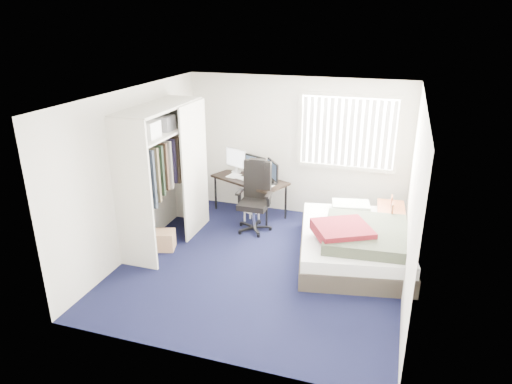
{
  "coord_description": "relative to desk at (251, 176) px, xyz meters",
  "views": [
    {
      "loc": [
        1.73,
        -5.69,
        3.44
      ],
      "look_at": [
        -0.22,
        0.4,
        0.98
      ],
      "focal_mm": 32.0,
      "sensor_mm": 36.0,
      "label": 1
    }
  ],
  "objects": [
    {
      "name": "window_assembly",
      "position": [
        1.65,
        0.29,
        0.87
      ],
      "size": [
        1.72,
        0.09,
        1.32
      ],
      "color": "white",
      "rests_on": "ground"
    },
    {
      "name": "closet",
      "position": [
        -0.92,
        -1.49,
        0.63
      ],
      "size": [
        0.64,
        1.84,
        2.22
      ],
      "color": "beige",
      "rests_on": "ground"
    },
    {
      "name": "desk",
      "position": [
        0.0,
        0.0,
        0.0
      ],
      "size": [
        1.54,
        1.16,
        1.15
      ],
      "color": "black",
      "rests_on": "ground"
    },
    {
      "name": "pine_box",
      "position": [
        -0.9,
        -1.76,
        -0.58
      ],
      "size": [
        0.47,
        0.4,
        0.3
      ],
      "primitive_type": "cube",
      "rotation": [
        0.0,
        0.0,
        0.3
      ],
      "color": "#AA7E55",
      "rests_on": "ground"
    },
    {
      "name": "room_shell",
      "position": [
        0.75,
        -1.75,
        0.78
      ],
      "size": [
        4.2,
        4.2,
        4.2
      ],
      "color": "silver",
      "rests_on": "ground"
    },
    {
      "name": "bed",
      "position": [
        2.02,
        -1.16,
        -0.44
      ],
      "size": [
        1.92,
        2.33,
        0.68
      ],
      "color": "#383128",
      "rests_on": "ground"
    },
    {
      "name": "footstool",
      "position": [
        0.13,
        -0.36,
        -0.55
      ],
      "size": [
        0.35,
        0.32,
        0.23
      ],
      "color": "white",
      "rests_on": "ground"
    },
    {
      "name": "office_chair",
      "position": [
        0.28,
        -0.59,
        -0.26
      ],
      "size": [
        0.58,
        0.58,
        1.21
      ],
      "color": "black",
      "rests_on": "ground"
    },
    {
      "name": "ground",
      "position": [
        0.75,
        -1.75,
        -0.73
      ],
      "size": [
        4.2,
        4.2,
        0.0
      ],
      "primitive_type": "plane",
      "color": "black",
      "rests_on": "ground"
    },
    {
      "name": "nightstand",
      "position": [
        2.5,
        -0.44,
        -0.21
      ],
      "size": [
        0.48,
        0.88,
        0.77
      ],
      "color": "brown",
      "rests_on": "ground"
    }
  ]
}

